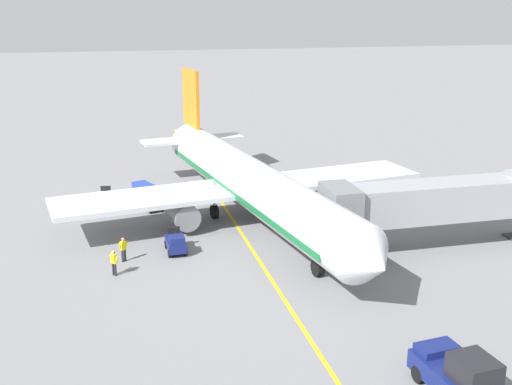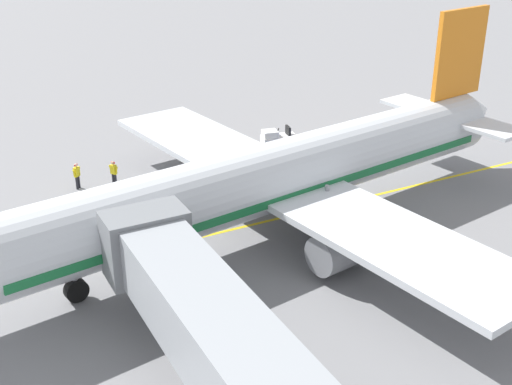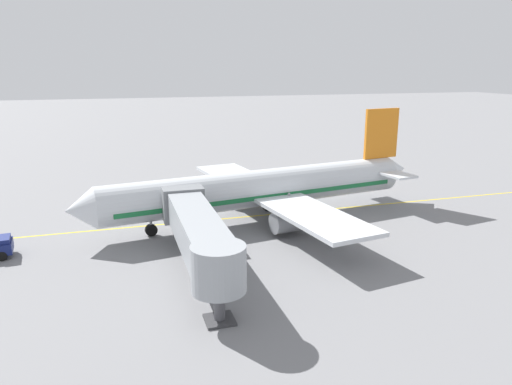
% 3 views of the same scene
% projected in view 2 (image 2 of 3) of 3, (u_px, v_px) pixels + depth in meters
% --- Properties ---
extents(ground_plane, '(400.00, 400.00, 0.00)m').
position_uv_depth(ground_plane, '(263.00, 222.00, 37.86)').
color(ground_plane, slate).
extents(gate_lead_in_line, '(0.24, 80.00, 0.01)m').
position_uv_depth(gate_lead_in_line, '(263.00, 222.00, 37.86)').
color(gate_lead_in_line, gold).
rests_on(gate_lead_in_line, ground).
extents(parked_airliner, '(30.44, 37.27, 10.63)m').
position_uv_depth(parked_airliner, '(274.00, 178.00, 35.60)').
color(parked_airliner, silver).
rests_on(parked_airliner, ground).
extents(jet_bridge, '(16.97, 3.50, 4.98)m').
position_uv_depth(jet_bridge, '(219.00, 339.00, 22.41)').
color(jet_bridge, '#93999E').
rests_on(jet_bridge, ground).
extents(baggage_tug_lead, '(1.34, 2.53, 1.62)m').
position_uv_depth(baggage_tug_lead, '(144.00, 194.00, 39.62)').
color(baggage_tug_lead, navy).
rests_on(baggage_tug_lead, ground).
extents(baggage_tug_trailing, '(1.70, 2.68, 1.62)m').
position_uv_depth(baggage_tug_trailing, '(278.00, 139.00, 48.33)').
color(baggage_tug_trailing, silver).
rests_on(baggage_tug_trailing, ground).
extents(baggage_cart_front, '(2.00, 2.95, 1.58)m').
position_uv_depth(baggage_cart_front, '(282.00, 158.00, 44.37)').
color(baggage_cart_front, '#4C4C51').
rests_on(baggage_cart_front, ground).
extents(baggage_cart_second_in_train, '(2.00, 2.95, 1.58)m').
position_uv_depth(baggage_cart_second_in_train, '(314.00, 148.00, 45.94)').
color(baggage_cart_second_in_train, '#4C4C51').
rests_on(baggage_cart_second_in_train, ground).
extents(ground_crew_wing_walker, '(0.53, 0.62, 1.69)m').
position_uv_depth(ground_crew_wing_walker, '(77.00, 175.00, 41.72)').
color(ground_crew_wing_walker, '#232328').
rests_on(ground_crew_wing_walker, ground).
extents(ground_crew_loader, '(0.66, 0.45, 1.69)m').
position_uv_depth(ground_crew_loader, '(114.00, 172.00, 42.08)').
color(ground_crew_loader, '#232328').
rests_on(ground_crew_loader, ground).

